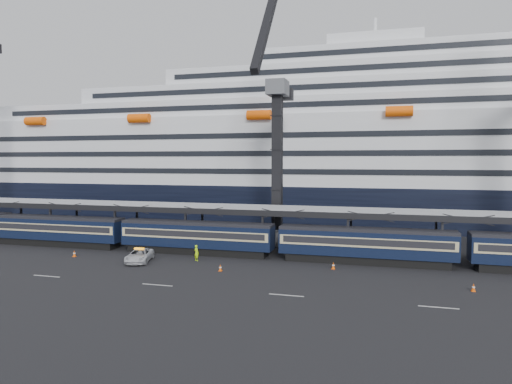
% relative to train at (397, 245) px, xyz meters
% --- Properties ---
extents(ground, '(260.00, 260.00, 0.00)m').
position_rel_train_xyz_m(ground, '(4.65, -10.00, -2.20)').
color(ground, black).
rests_on(ground, ground).
extents(train, '(133.05, 3.00, 4.05)m').
position_rel_train_xyz_m(train, '(0.00, 0.00, 0.00)').
color(train, black).
rests_on(train, ground).
extents(canopy, '(130.00, 6.25, 5.53)m').
position_rel_train_xyz_m(canopy, '(4.65, 4.00, 3.05)').
color(canopy, '#999BA0').
rests_on(canopy, ground).
extents(cruise_ship, '(214.09, 28.84, 34.00)m').
position_rel_train_xyz_m(cruise_ship, '(3.57, 35.99, 10.14)').
color(cruise_ship, black).
rests_on(cruise_ship, ground).
extents(crane_dark_near, '(4.50, 17.75, 35.08)m').
position_rel_train_xyz_m(crane_dark_near, '(-15.35, 8.59, 9.73)').
color(crane_dark_near, '#53575C').
rests_on(crane_dark_near, ground).
extents(pickup_truck, '(3.66, 5.60, 1.43)m').
position_rel_train_xyz_m(pickup_truck, '(-27.79, -5.91, -1.48)').
color(pickup_truck, silver).
rests_on(pickup_truck, ground).
extents(worker, '(0.79, 0.70, 1.81)m').
position_rel_train_xyz_m(worker, '(-21.83, -3.72, -1.30)').
color(worker, '#BCFF0D').
rests_on(worker, ground).
extents(traffic_cone_a, '(0.38, 0.38, 0.77)m').
position_rel_train_xyz_m(traffic_cone_a, '(-36.61, -5.49, -1.82)').
color(traffic_cone_a, '#FF5908').
rests_on(traffic_cone_a, ground).
extents(traffic_cone_b, '(0.36, 0.36, 0.71)m').
position_rel_train_xyz_m(traffic_cone_b, '(-17.60, -7.50, -1.85)').
color(traffic_cone_b, '#FF5908').
rests_on(traffic_cone_b, ground).
extents(traffic_cone_c, '(0.38, 0.38, 0.75)m').
position_rel_train_xyz_m(traffic_cone_c, '(-6.48, -3.55, -1.83)').
color(traffic_cone_c, '#FF5908').
rests_on(traffic_cone_c, ground).
extents(traffic_cone_d, '(0.36, 0.36, 0.72)m').
position_rel_train_xyz_m(traffic_cone_d, '(6.10, -8.56, -1.85)').
color(traffic_cone_d, '#FF5908').
rests_on(traffic_cone_d, ground).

